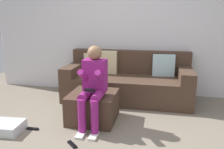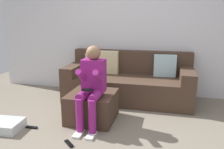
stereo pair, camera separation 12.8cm
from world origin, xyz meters
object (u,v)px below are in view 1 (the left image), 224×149
(remote_by_storage_bin, at_px, (33,129))
(couch_sectional, at_px, (127,82))
(storage_bin, at_px, (6,127))
(person_seated, at_px, (93,83))
(remote_near_ottoman, at_px, (72,144))
(ottoman, at_px, (93,107))

(remote_by_storage_bin, bearing_deg, couch_sectional, 53.07)
(storage_bin, relative_size, remote_by_storage_bin, 2.62)
(couch_sectional, bearing_deg, storage_bin, -130.39)
(person_seated, bearing_deg, remote_near_ottoman, -101.45)
(storage_bin, xyz_separation_m, remote_by_storage_bin, (0.31, 0.13, -0.05))
(person_seated, height_order, storage_bin, person_seated)
(ottoman, distance_m, storage_bin, 1.21)
(remote_near_ottoman, bearing_deg, storage_bin, -145.60)
(couch_sectional, relative_size, storage_bin, 5.37)
(ottoman, relative_size, remote_by_storage_bin, 4.18)
(couch_sectional, bearing_deg, remote_by_storage_bin, -125.60)
(remote_by_storage_bin, bearing_deg, ottoman, 31.54)
(ottoman, xyz_separation_m, storage_bin, (-1.04, -0.60, -0.15))
(remote_near_ottoman, height_order, remote_by_storage_bin, same)
(couch_sectional, relative_size, remote_by_storage_bin, 14.10)
(couch_sectional, xyz_separation_m, person_seated, (-0.29, -1.22, 0.30))
(ottoman, xyz_separation_m, remote_near_ottoman, (-0.05, -0.74, -0.20))
(couch_sectional, bearing_deg, remote_near_ottoman, -102.81)
(couch_sectional, xyz_separation_m, ottoman, (-0.35, -1.04, -0.12))
(remote_near_ottoman, bearing_deg, remote_by_storage_bin, -159.20)
(person_seated, bearing_deg, remote_by_storage_bin, -160.02)
(couch_sectional, distance_m, person_seated, 1.29)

